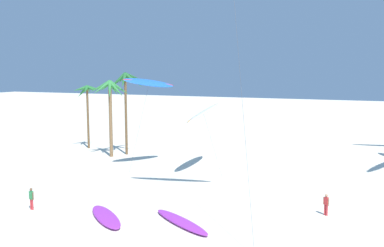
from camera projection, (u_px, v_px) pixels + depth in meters
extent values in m
cylinder|color=brown|center=(88.00, 118.00, 56.84)|extent=(0.29, 0.29, 8.19)
cone|color=#287533|center=(92.00, 89.00, 55.86)|extent=(2.00, 0.90, 0.95)
cone|color=#287533|center=(94.00, 88.00, 56.77)|extent=(1.64, 1.85, 0.88)
cone|color=#287533|center=(88.00, 90.00, 57.21)|extent=(1.34, 1.97, 1.29)
cone|color=#287533|center=(83.00, 92.00, 56.57)|extent=(1.79, 0.83, 1.69)
cone|color=#287533|center=(80.00, 89.00, 55.94)|extent=(1.66, 1.85, 0.98)
cone|color=#287533|center=(86.00, 90.00, 55.49)|extent=(1.40, 1.98, 1.08)
cylinder|color=olive|center=(111.00, 120.00, 51.19)|extent=(0.41, 0.41, 9.01)
cone|color=#33843D|center=(116.00, 89.00, 50.18)|extent=(2.45, 0.95, 2.07)
cone|color=#33843D|center=(119.00, 88.00, 51.04)|extent=(2.26, 2.04, 1.90)
cone|color=#33843D|center=(114.00, 89.00, 51.71)|extent=(0.88, 2.45, 2.07)
cone|color=#33843D|center=(106.00, 86.00, 51.65)|extent=(2.53, 1.83, 1.59)
cone|color=#33843D|center=(100.00, 87.00, 50.60)|extent=(2.55, 1.72, 1.66)
cone|color=#33843D|center=(102.00, 88.00, 49.90)|extent=(1.45, 2.58, 1.77)
cone|color=#33843D|center=(110.00, 90.00, 49.78)|extent=(1.74, 2.25, 2.16)
cylinder|color=brown|center=(126.00, 115.00, 52.51)|extent=(0.30, 0.30, 9.91)
cone|color=#23662D|center=(134.00, 81.00, 51.55)|extent=(2.68, 0.65, 1.97)
cone|color=#23662D|center=(133.00, 77.00, 53.02)|extent=(1.18, 2.91, 1.18)
cone|color=#23662D|center=(122.00, 79.00, 53.09)|extent=(2.51, 2.20, 1.63)
cone|color=#23662D|center=(117.00, 82.00, 51.60)|extent=(2.16, 2.18, 2.22)
cone|color=#23662D|center=(124.00, 81.00, 50.79)|extent=(1.55, 2.69, 1.93)
ellipsoid|color=blue|center=(149.00, 83.00, 44.51)|extent=(4.36, 5.98, 1.65)
ellipsoid|color=red|center=(149.00, 83.00, 44.51)|extent=(3.57, 5.52, 1.13)
cylinder|color=#4C4C51|center=(139.00, 128.00, 44.19)|extent=(1.11, 2.47, 9.05)
cylinder|color=#4C4C51|center=(241.00, 85.00, 26.08)|extent=(3.66, 5.79, 19.13)
ellipsoid|color=white|center=(203.00, 113.00, 43.92)|extent=(1.69, 8.16, 2.14)
ellipsoid|color=orange|center=(203.00, 112.00, 43.92)|extent=(0.59, 8.23, 1.64)
cylinder|color=#4C4C51|center=(213.00, 145.00, 42.53)|extent=(3.06, 2.60, 6.02)
ellipsoid|color=purple|center=(181.00, 222.00, 29.06)|extent=(5.69, 4.14, 0.32)
ellipsoid|color=green|center=(181.00, 221.00, 29.06)|extent=(2.80, 2.24, 0.19)
ellipsoid|color=purple|center=(106.00, 217.00, 30.08)|extent=(5.05, 4.58, 0.31)
ellipsoid|color=green|center=(106.00, 216.00, 30.08)|extent=(2.63, 2.48, 0.19)
cylinder|color=red|center=(31.00, 204.00, 32.06)|extent=(0.14, 0.14, 0.82)
cylinder|color=red|center=(32.00, 205.00, 31.97)|extent=(0.14, 0.14, 0.82)
cube|color=#338C4C|center=(31.00, 195.00, 31.93)|extent=(0.33, 0.25, 0.62)
cylinder|color=brown|center=(30.00, 195.00, 32.05)|extent=(0.09, 0.09, 0.56)
cylinder|color=brown|center=(33.00, 196.00, 31.81)|extent=(0.09, 0.09, 0.56)
sphere|color=brown|center=(31.00, 189.00, 31.87)|extent=(0.21, 0.21, 0.21)
cylinder|color=red|center=(325.00, 209.00, 30.83)|extent=(0.14, 0.14, 0.82)
cylinder|color=red|center=(327.00, 210.00, 30.69)|extent=(0.14, 0.14, 0.82)
cube|color=red|center=(326.00, 201.00, 30.68)|extent=(0.36, 0.33, 0.53)
cylinder|color=tan|center=(324.00, 201.00, 30.85)|extent=(0.09, 0.09, 0.56)
cylinder|color=tan|center=(329.00, 202.00, 30.51)|extent=(0.09, 0.09, 0.56)
sphere|color=tan|center=(326.00, 195.00, 30.63)|extent=(0.21, 0.21, 0.21)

